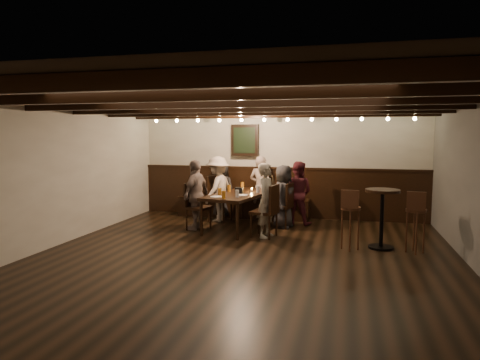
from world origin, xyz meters
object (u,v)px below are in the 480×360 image
(dining_table, at_px, (240,196))
(chair_right_far, at_px, (265,221))
(person_bench_right, at_px, (297,193))
(chair_left_far, at_px, (198,215))
(person_bench_centre, at_px, (261,188))
(person_right_near, at_px, (283,196))
(person_right_far, at_px, (267,200))
(person_left_far, at_px, (196,195))
(high_top_table, at_px, (382,210))
(bar_stool_left, at_px, (350,227))
(person_left_near, at_px, (218,189))
(chair_right_near, at_px, (282,214))
(person_bench_left, at_px, (222,189))
(chair_left_near, at_px, (219,207))
(bar_stool_right, at_px, (415,230))

(dining_table, bearing_deg, chair_right_far, -31.99)
(dining_table, distance_m, person_bench_right, 1.27)
(chair_left_far, xyz_separation_m, person_bench_centre, (1.00, 1.33, 0.42))
(person_bench_right, distance_m, person_right_near, 0.48)
(person_right_far, bearing_deg, person_left_far, 90.00)
(chair_right_far, relative_size, person_left_far, 0.70)
(person_right_near, xyz_separation_m, high_top_table, (1.81, -1.21, 0.01))
(person_left_far, xyz_separation_m, person_right_far, (1.47, -0.29, -0.01))
(person_right_far, relative_size, high_top_table, 1.38)
(bar_stool_left, bearing_deg, person_right_near, 139.35)
(chair_right_far, height_order, person_left_far, person_left_far)
(person_bench_centre, relative_size, person_right_far, 1.04)
(bar_stool_left, bearing_deg, person_left_near, 154.97)
(person_bench_right, distance_m, person_left_near, 1.71)
(chair_right_far, bearing_deg, person_bench_right, -7.58)
(chair_left_far, distance_m, bar_stool_left, 3.04)
(person_bench_centre, bearing_deg, person_left_near, 38.66)
(chair_right_near, xyz_separation_m, bar_stool_left, (1.34, -1.42, 0.10))
(high_top_table, bearing_deg, chair_left_far, 169.86)
(person_bench_left, xyz_separation_m, person_right_far, (1.35, -1.65, 0.04))
(chair_left_near, relative_size, bar_stool_right, 0.99)
(person_bench_right, relative_size, high_top_table, 1.34)
(dining_table, bearing_deg, chair_left_far, -147.98)
(person_bench_centre, distance_m, person_right_near, 0.96)
(chair_right_far, bearing_deg, dining_table, 58.01)
(chair_right_near, height_order, bar_stool_right, bar_stool_right)
(person_bench_right, height_order, high_top_table, person_bench_right)
(person_right_far, height_order, bar_stool_right, person_right_far)
(person_bench_left, bearing_deg, high_top_table, 160.74)
(chair_right_near, bearing_deg, chair_left_far, 122.03)
(chair_left_far, xyz_separation_m, person_right_far, (1.44, -0.29, 0.40))
(chair_right_near, height_order, person_left_near, person_left_near)
(person_left_near, distance_m, person_right_far, 1.75)
(person_left_far, distance_m, person_right_far, 1.50)
(chair_left_far, bearing_deg, person_right_far, 90.00)
(person_left_far, relative_size, high_top_table, 1.41)
(chair_right_near, bearing_deg, person_bench_centre, 50.16)
(person_bench_left, relative_size, person_left_near, 0.91)
(person_bench_centre, height_order, high_top_table, person_bench_centre)
(person_bench_centre, distance_m, person_bench_right, 0.91)
(person_left_near, bearing_deg, bar_stool_right, 77.62)
(chair_right_near, height_order, person_left_far, person_left_far)
(chair_left_near, height_order, person_bench_centre, person_bench_centre)
(person_bench_centre, relative_size, person_right_near, 1.11)
(bar_stool_left, bearing_deg, person_bench_centre, 138.42)
(chair_left_near, xyz_separation_m, person_left_far, (-0.20, -0.88, 0.39))
(high_top_table, height_order, bar_stool_left, bar_stool_left)
(person_bench_right, bearing_deg, chair_left_near, 15.52)
(person_bench_centre, bearing_deg, chair_right_far, 115.65)
(chair_right_far, relative_size, bar_stool_right, 0.97)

